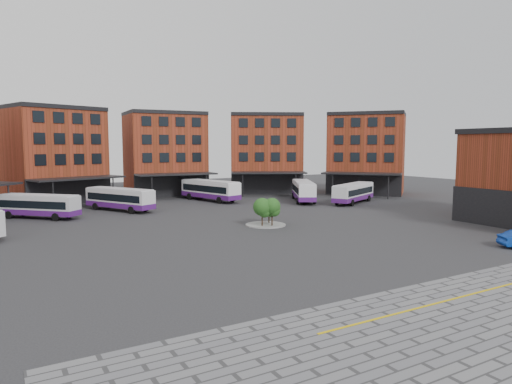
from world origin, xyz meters
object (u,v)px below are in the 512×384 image
bus_b (38,206)px  bus_d (210,190)px  tree_island (268,209)px  bus_c (120,199)px  bus_e (303,190)px  bus_f (353,193)px

bus_b → bus_d: size_ratio=0.76×
bus_b → bus_d: bus_d is taller
tree_island → bus_c: tree_island is taller
bus_d → bus_e: 14.66m
bus_d → tree_island: bearing=-114.7°
tree_island → bus_b: tree_island is taller
bus_b → bus_e: (37.40, -2.25, 0.15)m
bus_b → bus_c: 10.11m
bus_d → bus_e: bus_d is taller
bus_d → bus_e: bearing=-47.7°
bus_d → bus_f: bus_d is taller
tree_island → bus_e: 22.62m
bus_f → bus_d: bearing=-153.2°
bus_d → bus_e: size_ratio=1.07×
tree_island → bus_e: bearing=44.2°
bus_e → bus_f: bearing=-17.5°
bus_c → bus_d: 15.55m
tree_island → bus_d: 23.90m
bus_c → bus_f: (32.65, -9.46, -0.03)m
bus_f → tree_island: bearing=-90.5°
bus_d → bus_f: size_ratio=1.12×
bus_b → tree_island: bearing=-85.5°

